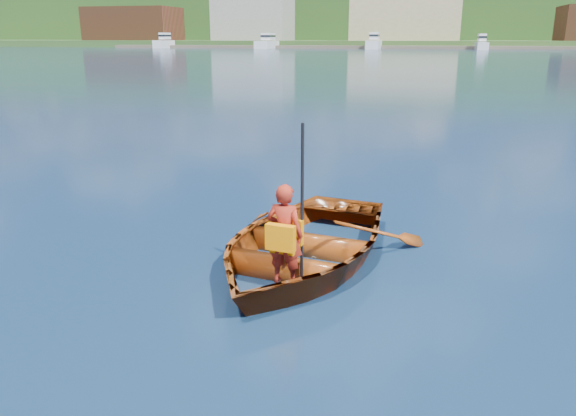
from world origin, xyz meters
TOP-DOWN VIEW (x-y plane):
  - ground at (0.00, 0.00)m, footprint 600.00×600.00m
  - rowboat at (0.39, 0.40)m, footprint 3.41×4.32m
  - child_paddler at (0.39, -0.52)m, footprint 0.48×0.38m
  - shoreline at (0.00, 236.61)m, footprint 400.00×140.00m
  - dock at (-4.93, 148.00)m, footprint 160.05×8.81m
  - waterfront_buildings at (-7.74, 165.00)m, footprint 202.00×16.00m
  - marina_yachts at (2.44, 143.30)m, footprint 140.95×12.67m

SIDE VIEW (x-z plane):
  - ground at x=0.00m, z-range 0.00..0.00m
  - rowboat at x=0.39m, z-range -0.15..0.66m
  - dock at x=-4.93m, z-range 0.00..0.80m
  - child_paddler at x=0.39m, z-range -0.23..1.63m
  - marina_yachts at x=2.44m, z-range -0.79..3.59m
  - waterfront_buildings at x=-7.74m, z-range 0.74..14.74m
  - shoreline at x=0.00m, z-range -0.68..21.32m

